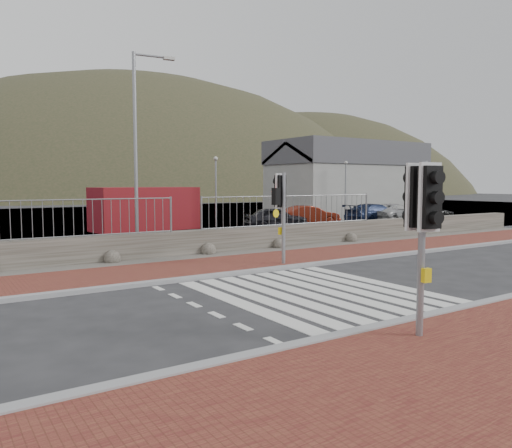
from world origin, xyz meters
TOP-DOWN VIEW (x-y plane):
  - ground at (0.00, 0.00)m, footprint 220.00×220.00m
  - sidewalk_far at (0.00, 4.50)m, footprint 40.00×3.00m
  - kerb_near at (0.00, -3.00)m, footprint 40.00×0.25m
  - kerb_far at (0.00, 3.00)m, footprint 40.00×0.25m
  - zebra_crossing at (-0.00, 0.00)m, footprint 4.62×5.60m
  - gravel_strip at (0.00, 6.50)m, footprint 40.00×1.50m
  - stone_wall at (0.00, 7.30)m, footprint 40.00×0.60m
  - railing at (0.00, 7.15)m, footprint 18.07×0.07m
  - quay at (0.00, 27.90)m, footprint 120.00×40.00m
  - water at (0.00, 62.90)m, footprint 220.00×50.00m
  - harbor_building at (20.00, 19.90)m, footprint 12.20×6.20m
  - hills_backdrop at (6.74, 87.90)m, footprint 254.00×90.00m
  - traffic_signal_near at (-0.93, -3.75)m, footprint 0.46×0.32m
  - traffic_signal_far at (1.60, 3.52)m, footprint 0.72×0.36m
  - streetlight at (-1.37, 8.08)m, footprint 1.52×0.36m
  - shipping_container at (2.42, 17.58)m, footprint 5.94×2.95m
  - car_a at (8.99, 14.19)m, footprint 3.91×2.37m
  - car_b at (11.82, 14.66)m, footprint 3.96×2.04m
  - car_c at (16.75, 13.88)m, footprint 4.46×1.92m
  - car_d at (18.26, 13.64)m, footprint 4.81×2.84m
  - car_e at (21.69, 13.32)m, footprint 3.66×1.82m

SIDE VIEW (x-z plane):
  - hills_backdrop at x=6.74m, z-range -73.05..26.95m
  - ground at x=0.00m, z-range 0.00..0.00m
  - quay at x=0.00m, z-range -0.25..0.25m
  - water at x=0.00m, z-range -0.03..0.03m
  - zebra_crossing at x=0.00m, z-range 0.00..0.01m
  - gravel_strip at x=0.00m, z-range 0.00..0.06m
  - sidewalk_far at x=0.00m, z-range 0.00..0.08m
  - kerb_near at x=0.00m, z-range -0.01..0.11m
  - kerb_far at x=0.00m, z-range -0.01..0.11m
  - stone_wall at x=0.00m, z-range 0.00..0.90m
  - car_e at x=21.69m, z-range 0.00..1.20m
  - car_b at x=11.82m, z-range 0.00..1.24m
  - car_a at x=8.99m, z-range 0.00..1.25m
  - car_d at x=18.26m, z-range 0.00..1.25m
  - car_c at x=16.75m, z-range 0.00..1.28m
  - shipping_container at x=2.42m, z-range 0.00..2.39m
  - railing at x=0.00m, z-range 1.21..2.43m
  - traffic_signal_near at x=-0.93m, z-range 0.66..3.63m
  - traffic_signal_far at x=1.60m, z-range 0.67..3.62m
  - harbor_building at x=20.00m, z-range 0.03..5.83m
  - streetlight at x=-1.37m, z-range 0.45..7.63m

